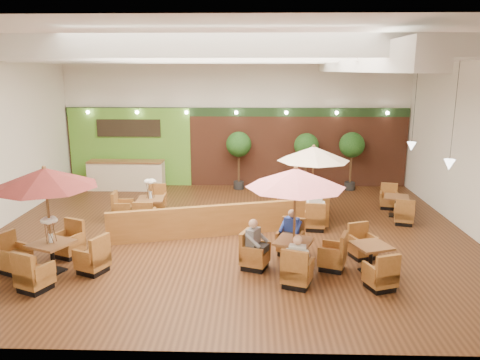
{
  "coord_description": "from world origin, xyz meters",
  "views": [
    {
      "loc": [
        0.69,
        -13.09,
        4.7
      ],
      "look_at": [
        0.3,
        0.5,
        1.5
      ],
      "focal_mm": 35.0,
      "sensor_mm": 36.0,
      "label": 1
    }
  ],
  "objects_px": {
    "table_0": "(47,201)",
    "topiary_0": "(239,147)",
    "diner_1": "(291,227)",
    "table_3": "(144,206)",
    "topiary_2": "(352,147)",
    "service_counter": "(127,175)",
    "diner_3": "(316,207)",
    "table_1": "(295,200)",
    "table_2": "(311,166)",
    "table_5": "(396,206)",
    "diner_0": "(297,255)",
    "table_4": "(371,259)",
    "diner_2": "(255,239)",
    "topiary_1": "(306,148)",
    "diner_4": "(316,206)",
    "booth_divider": "(223,220)"
  },
  "relations": [
    {
      "from": "table_1",
      "to": "topiary_0",
      "type": "distance_m",
      "value": 7.96
    },
    {
      "from": "table_0",
      "to": "topiary_0",
      "type": "relative_size",
      "value": 1.17
    },
    {
      "from": "table_0",
      "to": "diner_3",
      "type": "distance_m",
      "value": 7.43
    },
    {
      "from": "service_counter",
      "to": "table_2",
      "type": "relative_size",
      "value": 1.22
    },
    {
      "from": "table_5",
      "to": "topiary_0",
      "type": "xyz_separation_m",
      "value": [
        -5.29,
        3.47,
        1.41
      ]
    },
    {
      "from": "diner_3",
      "to": "table_0",
      "type": "bearing_deg",
      "value": -141.49
    },
    {
      "from": "table_0",
      "to": "diner_4",
      "type": "height_order",
      "value": "table_0"
    },
    {
      "from": "diner_0",
      "to": "diner_3",
      "type": "height_order",
      "value": "diner_0"
    },
    {
      "from": "booth_divider",
      "to": "table_0",
      "type": "height_order",
      "value": "table_0"
    },
    {
      "from": "table_4",
      "to": "diner_0",
      "type": "distance_m",
      "value": 2.02
    },
    {
      "from": "table_0",
      "to": "topiary_0",
      "type": "distance_m",
      "value": 9.16
    },
    {
      "from": "table_2",
      "to": "diner_3",
      "type": "distance_m",
      "value": 1.38
    },
    {
      "from": "topiary_2",
      "to": "table_2",
      "type": "bearing_deg",
      "value": -117.21
    },
    {
      "from": "table_3",
      "to": "topiary_2",
      "type": "height_order",
      "value": "topiary_2"
    },
    {
      "from": "service_counter",
      "to": "topiary_0",
      "type": "xyz_separation_m",
      "value": [
        4.51,
        0.2,
        1.15
      ]
    },
    {
      "from": "table_5",
      "to": "topiary_2",
      "type": "bearing_deg",
      "value": 118.11
    },
    {
      "from": "table_3",
      "to": "diner_2",
      "type": "distance_m",
      "value": 5.14
    },
    {
      "from": "table_2",
      "to": "table_3",
      "type": "xyz_separation_m",
      "value": [
        -5.32,
        -0.06,
        -1.33
      ]
    },
    {
      "from": "table_0",
      "to": "diner_1",
      "type": "xyz_separation_m",
      "value": [
        5.73,
        1.28,
        -1.02
      ]
    },
    {
      "from": "diner_0",
      "to": "diner_4",
      "type": "xyz_separation_m",
      "value": [
        0.89,
        3.8,
        0.02
      ]
    },
    {
      "from": "diner_1",
      "to": "diner_3",
      "type": "xyz_separation_m",
      "value": [
        0.89,
        1.94,
        -0.01
      ]
    },
    {
      "from": "table_0",
      "to": "table_1",
      "type": "relative_size",
      "value": 1.03
    },
    {
      "from": "topiary_1",
      "to": "diner_3",
      "type": "bearing_deg",
      "value": -92.69
    },
    {
      "from": "table_3",
      "to": "diner_0",
      "type": "xyz_separation_m",
      "value": [
        4.49,
        -4.63,
        0.29
      ]
    },
    {
      "from": "table_5",
      "to": "diner_1",
      "type": "xyz_separation_m",
      "value": [
        -3.72,
        -3.4,
        0.41
      ]
    },
    {
      "from": "booth_divider",
      "to": "diner_3",
      "type": "height_order",
      "value": "diner_3"
    },
    {
      "from": "topiary_0",
      "to": "topiary_1",
      "type": "relative_size",
      "value": 1.02
    },
    {
      "from": "table_4",
      "to": "topiary_1",
      "type": "bearing_deg",
      "value": 75.2
    },
    {
      "from": "table_4",
      "to": "diner_0",
      "type": "bearing_deg",
      "value": -176.28
    },
    {
      "from": "service_counter",
      "to": "topiary_1",
      "type": "bearing_deg",
      "value": 1.59
    },
    {
      "from": "table_1",
      "to": "booth_divider",
      "type": "bearing_deg",
      "value": 148.18
    },
    {
      "from": "table_1",
      "to": "table_2",
      "type": "bearing_deg",
      "value": 97.5
    },
    {
      "from": "service_counter",
      "to": "diner_0",
      "type": "relative_size",
      "value": 4.01
    },
    {
      "from": "service_counter",
      "to": "table_3",
      "type": "height_order",
      "value": "table_3"
    },
    {
      "from": "service_counter",
      "to": "diner_3",
      "type": "bearing_deg",
      "value": -34.23
    },
    {
      "from": "service_counter",
      "to": "topiary_2",
      "type": "distance_m",
      "value": 9.06
    },
    {
      "from": "topiary_2",
      "to": "diner_0",
      "type": "height_order",
      "value": "topiary_2"
    },
    {
      "from": "diner_1",
      "to": "diner_0",
      "type": "bearing_deg",
      "value": 116.79
    },
    {
      "from": "table_3",
      "to": "topiary_0",
      "type": "bearing_deg",
      "value": 50.75
    },
    {
      "from": "topiary_2",
      "to": "diner_2",
      "type": "xyz_separation_m",
      "value": [
        -3.84,
        -7.81,
        -0.98
      ]
    },
    {
      "from": "topiary_2",
      "to": "table_5",
      "type": "bearing_deg",
      "value": -76.78
    },
    {
      "from": "topiary_0",
      "to": "topiary_1",
      "type": "distance_m",
      "value": 2.69
    },
    {
      "from": "topiary_0",
      "to": "diner_1",
      "type": "bearing_deg",
      "value": -77.16
    },
    {
      "from": "table_0",
      "to": "topiary_0",
      "type": "height_order",
      "value": "table_0"
    },
    {
      "from": "table_2",
      "to": "diner_0",
      "type": "relative_size",
      "value": 3.29
    },
    {
      "from": "booth_divider",
      "to": "diner_1",
      "type": "distance_m",
      "value": 2.35
    },
    {
      "from": "table_1",
      "to": "table_0",
      "type": "bearing_deg",
      "value": -156.6
    },
    {
      "from": "table_1",
      "to": "service_counter",
      "type": "bearing_deg",
      "value": 148.55
    },
    {
      "from": "table_4",
      "to": "topiary_0",
      "type": "distance_m",
      "value": 8.75
    },
    {
      "from": "diner_3",
      "to": "service_counter",
      "type": "bearing_deg",
      "value": 158.35
    }
  ]
}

